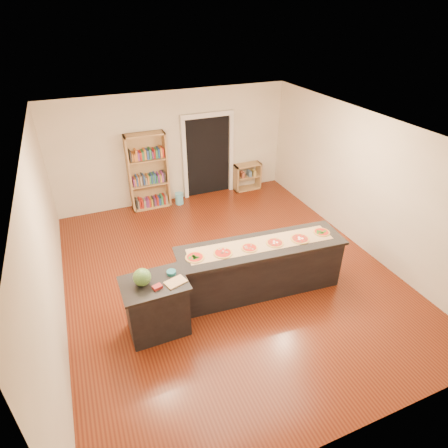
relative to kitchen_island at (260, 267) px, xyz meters
name	(u,v)px	position (x,y,z in m)	size (l,w,h in m)	color
room	(228,210)	(-0.34, 0.66, 0.91)	(6.00, 7.00, 2.80)	beige
doorway	(208,151)	(0.56, 4.12, 0.71)	(1.40, 0.09, 2.21)	black
kitchen_island	(260,267)	(0.00, 0.00, 0.00)	(2.97, 0.80, 0.98)	black
side_counter	(157,307)	(-1.95, -0.27, 0.00)	(0.99, 0.72, 0.97)	black
bookshelf	(148,172)	(-1.09, 3.94, 0.47)	(0.96, 0.34, 1.92)	tan
low_shelf	(247,177)	(1.64, 3.95, -0.12)	(0.74, 0.32, 0.74)	tan
waste_bin	(179,198)	(-0.38, 3.80, -0.34)	(0.21, 0.21, 0.31)	#5FB6D4
kraft_paper	(261,244)	(0.00, 0.02, 0.49)	(2.57, 0.46, 0.00)	tan
watermelon	(142,277)	(-2.10, -0.25, 0.62)	(0.27, 0.27, 0.27)	#144214
cutting_board	(176,282)	(-1.65, -0.40, 0.49)	(0.31, 0.21, 0.02)	tan
package_red	(157,287)	(-1.93, -0.42, 0.51)	(0.13, 0.10, 0.05)	maroon
package_teal	(171,273)	(-1.65, -0.18, 0.51)	(0.15, 0.15, 0.05)	#195966
pizza_a	(195,257)	(-1.18, 0.08, 0.50)	(0.33, 0.33, 0.02)	#B28F44
pizza_b	(223,253)	(-0.71, 0.01, 0.50)	(0.34, 0.34, 0.02)	#B28F44
pizza_c	(250,248)	(-0.24, -0.02, 0.50)	(0.28, 0.28, 0.02)	#B28F44
pizza_d	(275,243)	(0.23, -0.05, 0.50)	(0.29, 0.29, 0.02)	#B28F44
pizza_e	(300,239)	(0.70, -0.11, 0.50)	(0.33, 0.33, 0.02)	#B28F44
pizza_f	(322,232)	(1.18, -0.07, 0.50)	(0.30, 0.30, 0.02)	#B28F44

